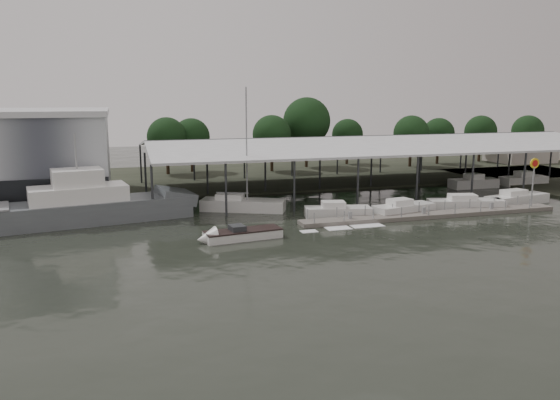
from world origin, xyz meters
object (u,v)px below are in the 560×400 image
object	(u,v)px
grey_trawler	(93,206)
speedboat_underway	(236,235)
white_sailboat	(242,205)
shell_fuel_sign	(534,173)

from	to	relation	value
grey_trawler	speedboat_underway	distance (m)	15.91
white_sailboat	speedboat_underway	world-z (taller)	white_sailboat
shell_fuel_sign	white_sailboat	xyz separation A→B (m)	(-29.70, 8.51, -3.27)
white_sailboat	speedboat_underway	size ratio (longest dim) A/B	0.72
grey_trawler	white_sailboat	xyz separation A→B (m)	(14.85, 0.90, -0.92)
speedboat_underway	grey_trawler	bearing A→B (deg)	-49.71
white_sailboat	grey_trawler	bearing A→B (deg)	-151.85
white_sailboat	shell_fuel_sign	bearing A→B (deg)	8.69
grey_trawler	white_sailboat	bearing A→B (deg)	-6.52
white_sailboat	speedboat_underway	xyz separation A→B (m)	(-3.11, -11.57, -0.26)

